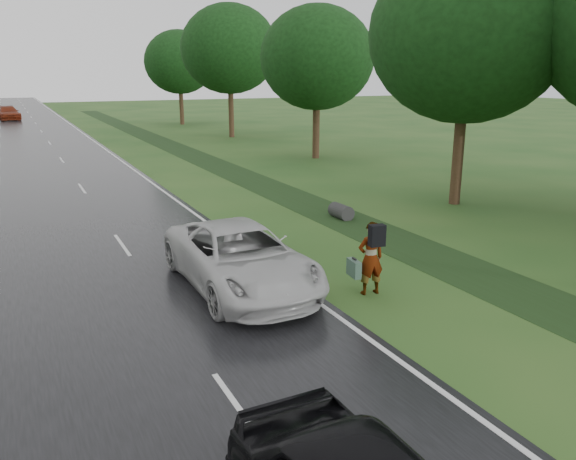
# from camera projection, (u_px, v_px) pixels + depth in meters

# --- Properties ---
(edge_stripe_east) EXTENTS (0.12, 180.00, 0.01)m
(edge_stripe_east) POSITION_uv_depth(u_px,v_px,m) (85.00, 135.00, 49.13)
(edge_stripe_east) COLOR silver
(edge_stripe_east) RESTS_ON road
(drainage_ditch) EXTENTS (2.20, 120.00, 0.56)m
(drainage_ditch) POSITION_uv_depth(u_px,v_px,m) (251.00, 179.00, 28.46)
(drainage_ditch) COLOR #1B3113
(drainage_ditch) RESTS_ON ground
(tree_east_b) EXTENTS (7.60, 7.60, 10.11)m
(tree_east_b) POSITION_uv_depth(u_px,v_px,m) (468.00, 34.00, 21.51)
(tree_east_b) COLOR #3E2819
(tree_east_b) RESTS_ON ground
(tree_east_c) EXTENTS (7.00, 7.00, 9.29)m
(tree_east_c) POSITION_uv_depth(u_px,v_px,m) (317.00, 58.00, 34.26)
(tree_east_c) COLOR #3E2819
(tree_east_c) RESTS_ON ground
(tree_east_d) EXTENTS (8.00, 8.00, 10.76)m
(tree_east_d) POSITION_uv_depth(u_px,v_px,m) (230.00, 49.00, 45.90)
(tree_east_d) COLOR #3E2819
(tree_east_d) RESTS_ON ground
(tree_east_f) EXTENTS (7.20, 7.20, 9.62)m
(tree_east_f) POSITION_uv_depth(u_px,v_px,m) (179.00, 62.00, 58.07)
(tree_east_f) COLOR #3E2819
(tree_east_f) RESTS_ON ground
(pedestrian) EXTENTS (0.85, 0.81, 1.82)m
(pedestrian) POSITION_uv_depth(u_px,v_px,m) (370.00, 257.00, 13.49)
(pedestrian) COLOR #A5998C
(pedestrian) RESTS_ON ground
(white_pickup) EXTENTS (2.60, 5.63, 1.56)m
(white_pickup) POSITION_uv_depth(u_px,v_px,m) (240.00, 258.00, 13.86)
(white_pickup) COLOR #BABABA
(white_pickup) RESTS_ON road
(far_car_red) EXTENTS (2.80, 5.54, 1.54)m
(far_car_red) POSITION_uv_depth(u_px,v_px,m) (8.00, 113.00, 64.82)
(far_car_red) COLOR maroon
(far_car_red) RESTS_ON road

